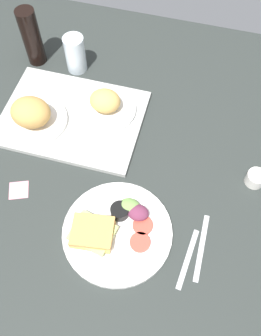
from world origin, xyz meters
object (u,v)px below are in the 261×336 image
object	(u,v)px
serving_tray	(72,118)
plate_with_salad	(115,229)
bread_plate_far	(105,105)
knife	(201,247)
soda_bottle	(32,37)
sticky_note	(19,190)
fork	(188,259)
espresso_cup	(256,178)
bread_plate_near	(33,115)
drinking_glass	(75,54)

from	to	relation	value
serving_tray	plate_with_salad	distance (cm)	41.34
bread_plate_far	knife	size ratio (longest dim) A/B	1.03
soda_bottle	knife	bearing A→B (deg)	-37.93
bread_plate_far	sticky_note	xyz separation A→B (cm)	(-16.55, -33.65, -4.35)
serving_tray	fork	size ratio (longest dim) A/B	2.65
serving_tray	espresso_cup	xyz separation A→B (cm)	(59.65, -7.80, 1.20)
sticky_note	soda_bottle	bearing A→B (deg)	105.92
bread_plate_near	drinking_glass	size ratio (longest dim) A/B	1.48
knife	sticky_note	world-z (taller)	knife
fork	bread_plate_far	bearing A→B (deg)	46.95
bread_plate_far	sticky_note	world-z (taller)	bread_plate_far
bread_plate_near	espresso_cup	xyz separation A→B (cm)	(70.01, -2.26, -3.68)
bread_plate_far	knife	xyz separation A→B (cm)	(38.07, -36.85, -4.16)
bread_plate_near	espresso_cup	world-z (taller)	bread_plate_near
espresso_cup	sticky_note	xyz separation A→B (cm)	(-66.22, -20.77, -1.94)
bread_plate_far	drinking_glass	bearing A→B (deg)	133.01
fork	knife	xyz separation A→B (cm)	(3.00, 4.00, 0.00)
bread_plate_near	plate_with_salad	xyz separation A→B (cm)	(34.76, -27.82, -4.03)
sticky_note	bread_plate_far	bearing A→B (deg)	63.80
plate_with_salad	soda_bottle	distance (cm)	72.16
espresso_cup	fork	bearing A→B (deg)	-117.57
serving_tray	drinking_glass	size ratio (longest dim) A/B	3.38
bread_plate_near	drinking_glass	world-z (taller)	drinking_glass
knife	sticky_note	size ratio (longest dim) A/B	3.39
soda_bottle	knife	xyz separation A→B (cm)	(69.05, -53.81, -10.15)
bread_plate_far	fork	size ratio (longest dim) A/B	1.15
bread_plate_far	fork	xyz separation A→B (cm)	(35.07, -40.85, -4.16)
espresso_cup	fork	distance (cm)	31.60
bread_plate_near	drinking_glass	xyz separation A→B (cm)	(4.52, 27.58, 0.98)
knife	sticky_note	xyz separation A→B (cm)	(-54.62, 3.20, -0.19)
espresso_cup	fork	xyz separation A→B (cm)	(-14.60, -27.97, -1.75)
fork	bread_plate_near	bearing A→B (deg)	67.69
fork	sticky_note	bearing A→B (deg)	88.37
bread_plate_near	fork	world-z (taller)	bread_plate_near
serving_tray	fork	bearing A→B (deg)	-38.45
espresso_cup	bread_plate_far	bearing A→B (deg)	165.46
serving_tray	knife	size ratio (longest dim) A/B	2.37
bread_plate_near	soda_bottle	size ratio (longest dim) A/B	0.94
bread_plate_near	bread_plate_far	bearing A→B (deg)	27.57
drinking_glass	knife	xyz separation A→B (cm)	(53.89, -53.81, -6.41)
serving_tray	drinking_glass	distance (cm)	23.54
serving_tray	sticky_note	distance (cm)	29.32
bread_plate_near	knife	distance (cm)	64.25
serving_tray	bread_plate_far	xyz separation A→B (cm)	(9.99, 5.08, 3.61)
bread_plate_far	soda_bottle	bearing A→B (deg)	151.31
fork	knife	distance (cm)	5.00
serving_tray	bread_plate_near	size ratio (longest dim) A/B	2.29
espresso_cup	serving_tray	bearing A→B (deg)	172.55
plate_with_salad	soda_bottle	xyz separation A→B (cm)	(-45.40, 55.40, 8.75)
espresso_cup	plate_with_salad	bearing A→B (deg)	-144.06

